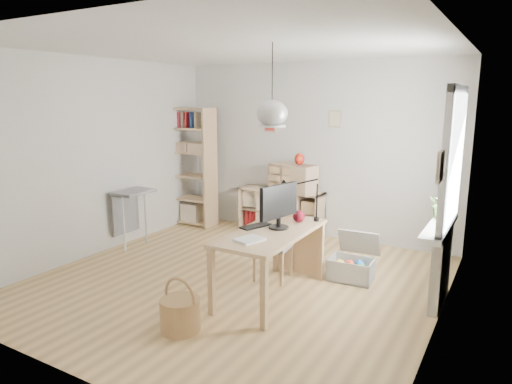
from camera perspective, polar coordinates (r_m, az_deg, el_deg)
The scene contains 20 objects.
ground at distance 5.57m, azimuth -2.48°, elevation -11.07°, with size 4.50×4.50×0.00m, color tan.
room_shell at distance 4.74m, azimuth 2.02°, elevation 9.81°, with size 4.50×4.50×4.50m.
window_unit at distance 5.00m, azimuth 23.53°, elevation 3.76°, with size 0.07×1.16×1.46m.
radiator at distance 5.26m, azimuth 22.12°, elevation -8.69°, with size 0.10×0.80×0.80m, color silver.
windowsill at distance 5.14m, azimuth 21.94°, elevation -4.12°, with size 0.22×1.20×0.06m, color white.
desk at distance 4.97m, azimuth 1.91°, elevation -5.89°, with size 0.70×1.50×0.75m.
cube_shelf at distance 7.42m, azimuth 3.06°, elevation -2.83°, with size 1.40×0.38×0.72m.
tall_bookshelf at distance 7.86m, azimuth -8.05°, elevation 3.76°, with size 0.80×0.38×2.00m.
side_table at distance 6.87m, azimuth -15.41°, elevation -1.24°, with size 0.40×0.55×0.85m.
chair at distance 5.54m, azimuth 2.38°, elevation -6.10°, with size 0.44×0.44×0.81m.
wicker_basket at distance 4.49m, azimuth -9.45°, elevation -14.71°, with size 0.38×0.38×0.53m.
storage_chest at distance 5.70m, azimuth 12.03°, elevation -8.86°, with size 0.54×0.61×0.55m.
monitor at distance 4.97m, azimuth 2.87°, elevation -1.50°, with size 0.22×0.55×0.49m.
keyboard at distance 5.08m, azimuth -0.03°, elevation -4.27°, with size 0.14×0.37×0.02m, color black.
task_lamp at distance 5.32m, azimuth 5.26°, elevation -0.15°, with size 0.44×0.16×0.47m.
yarn_ball at distance 5.27m, azimuth 5.38°, elevation -3.06°, with size 0.14×0.14×0.14m, color #4D0A0D.
paper_tray at distance 4.59m, azimuth -0.82°, elevation -5.97°, with size 0.22×0.27×0.03m, color white.
drawer_chest at distance 7.15m, azimuth 4.64°, elevation 1.78°, with size 0.74×0.34×0.42m, color tan.
red_vase at distance 7.06m, azimuth 5.46°, elevation 4.12°, with size 0.15×0.15×0.18m, color maroon.
potted_plant at distance 5.37m, azimuth 22.32°, elevation -1.42°, with size 0.29×0.25×0.32m, color #345E23.
Camera 1 is at (2.77, -4.33, 2.15)m, focal length 32.00 mm.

